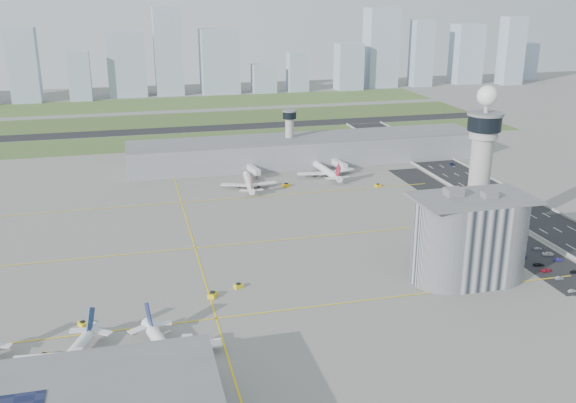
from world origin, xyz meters
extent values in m
plane|color=gray|center=(0.00, 0.00, 0.00)|extent=(1000.00, 1000.00, 0.00)
cube|color=#476530|center=(-20.00, 225.00, 0.04)|extent=(480.00, 50.00, 0.08)
cube|color=#4B5E2C|center=(-20.00, 300.00, 0.04)|extent=(480.00, 60.00, 0.08)
cube|color=#526B32|center=(-20.00, 380.00, 0.04)|extent=(480.00, 70.00, 0.08)
cube|color=black|center=(-20.00, 262.00, 0.06)|extent=(480.00, 22.00, 0.10)
cube|color=black|center=(115.00, 0.00, 0.05)|extent=(28.00, 500.00, 0.10)
cube|color=#9E9E99|center=(101.00, 0.00, 0.60)|extent=(0.60, 500.00, 1.20)
cube|color=black|center=(90.00, -10.00, 0.04)|extent=(18.00, 260.00, 0.08)
cube|color=black|center=(88.00, -22.00, 0.05)|extent=(20.00, 44.00, 0.10)
cube|color=yellow|center=(-40.00, -30.00, 0.01)|extent=(260.00, 0.60, 0.01)
cube|color=yellow|center=(-40.00, 30.00, 0.01)|extent=(260.00, 0.60, 0.01)
cube|color=yellow|center=(-40.00, 90.00, 0.01)|extent=(260.00, 0.60, 0.01)
cube|color=yellow|center=(-40.00, 30.00, 0.01)|extent=(0.60, 260.00, 0.01)
cylinder|color=#ADAAA5|center=(72.00, 8.00, 24.00)|extent=(8.40, 8.40, 48.00)
cylinder|color=#ADAAA5|center=(72.00, 8.00, 46.00)|extent=(11.00, 11.00, 4.00)
cylinder|color=black|center=(72.00, 8.00, 50.00)|extent=(13.00, 13.00, 6.00)
cylinder|color=slate|center=(72.00, 8.00, 53.50)|extent=(14.00, 14.00, 1.00)
cylinder|color=#ADAAA5|center=(72.00, 8.00, 56.00)|extent=(1.60, 1.60, 5.00)
sphere|color=white|center=(72.00, 8.00, 60.50)|extent=(8.00, 8.00, 8.00)
cylinder|color=#ADAAA5|center=(30.00, 150.00, 14.00)|extent=(5.00, 5.00, 28.00)
cylinder|color=black|center=(30.00, 150.00, 29.00)|extent=(8.00, 8.00, 4.00)
cylinder|color=slate|center=(30.00, 150.00, 31.50)|extent=(8.60, 8.60, 0.80)
cube|color=#B2B2B7|center=(52.00, -22.00, 15.00)|extent=(18.00, 24.00, 30.00)
cylinder|color=#B2B2B7|center=(43.00, -22.00, 15.00)|extent=(24.00, 24.00, 30.00)
cylinder|color=#B2B2B7|center=(61.00, -22.00, 15.00)|extent=(24.00, 24.00, 30.00)
cube|color=slate|center=(52.00, -22.00, 30.40)|extent=(42.00, 24.00, 0.80)
cube|color=slate|center=(46.00, -19.00, 32.00)|extent=(6.00, 5.00, 3.00)
cube|color=slate|center=(57.00, -24.00, 31.70)|extent=(5.00, 4.00, 2.40)
cube|color=gray|center=(40.00, 148.00, 7.50)|extent=(210.00, 32.00, 15.00)
cube|color=slate|center=(40.00, 148.00, 15.40)|extent=(210.00, 32.00, 0.80)
imported|color=white|center=(81.85, -41.43, 0.54)|extent=(3.33, 1.70, 1.08)
imported|color=slate|center=(84.05, -31.54, 0.55)|extent=(3.34, 1.21, 1.10)
imported|color=#B31E34|center=(83.48, -24.52, 0.59)|extent=(4.42, 2.35, 1.18)
imported|color=black|center=(84.13, -19.17, 0.62)|extent=(4.34, 1.94, 1.23)
imported|color=#0F0C51|center=(82.39, -11.36, 0.59)|extent=(3.62, 1.95, 1.17)
imported|color=silver|center=(82.64, -3.46, 0.55)|extent=(3.44, 1.58, 1.09)
imported|color=black|center=(93.04, -28.22, 0.62)|extent=(3.68, 1.58, 1.24)
imported|color=navy|center=(94.00, -17.23, 0.60)|extent=(3.67, 1.37, 1.20)
imported|color=white|center=(93.72, -11.32, 0.65)|extent=(4.74, 2.36, 1.29)
imported|color=#989BA9|center=(93.07, -5.55, 0.55)|extent=(3.83, 1.58, 1.11)
imported|color=black|center=(114.15, 41.83, 0.59)|extent=(1.66, 3.69, 1.18)
imported|color=#0C194F|center=(122.43, 121.29, 0.55)|extent=(2.48, 4.23, 1.11)
imported|color=gray|center=(107.86, 178.35, 0.59)|extent=(1.83, 3.62, 1.18)
cube|color=#9EADC1|center=(-150.11, 419.66, 33.44)|extent=(25.49, 20.39, 66.89)
cube|color=#9EADC1|center=(-102.68, 417.90, 22.60)|extent=(20.04, 16.03, 45.20)
cube|color=#9EADC1|center=(-59.44, 436.89, 30.61)|extent=(35.76, 28.61, 61.22)
cube|color=#9EADC1|center=(-19.42, 431.56, 41.69)|extent=(26.33, 21.06, 83.39)
cube|color=#9EADC1|center=(30.27, 432.32, 31.06)|extent=(36.96, 29.57, 62.11)
cube|color=#9EADC1|center=(73.27, 423.68, 13.87)|extent=(23.01, 18.41, 27.75)
cube|color=#9EADC1|center=(108.28, 423.34, 19.48)|extent=(20.22, 16.18, 38.97)
cube|color=#9EADC1|center=(162.17, 421.29, 23.44)|extent=(26.14, 20.92, 46.89)
cube|color=#9EADC1|center=(201.27, 433.27, 40.60)|extent=(32.26, 25.81, 81.20)
cube|color=#9EADC1|center=(244.74, 426.38, 34.37)|extent=(21.59, 17.28, 68.75)
cube|color=#9EADC1|center=(302.83, 435.54, 31.70)|extent=(30.25, 24.20, 63.40)
cube|color=#9EADC1|center=(345.49, 415.96, 35.78)|extent=(23.04, 18.43, 71.56)
cube|color=#9EADC1|center=(382.05, 443.29, 20.53)|extent=(22.64, 18.11, 41.06)
camera|label=1|loc=(-62.29, -211.32, 99.47)|focal=40.00mm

